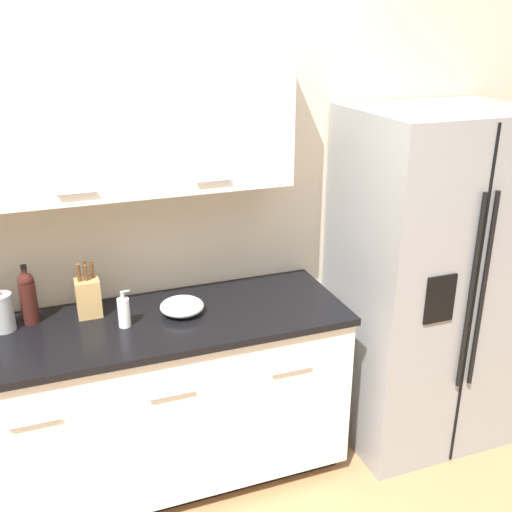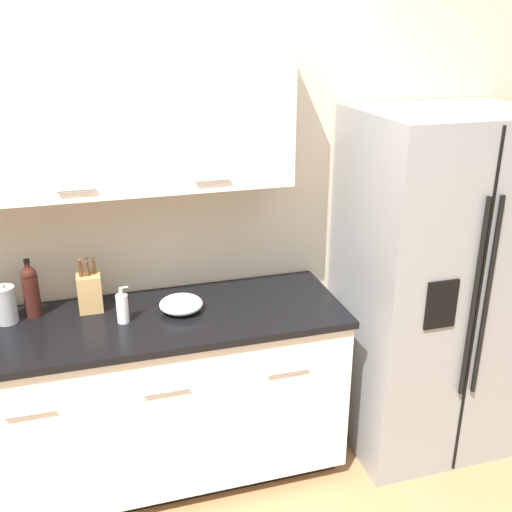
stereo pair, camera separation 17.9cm
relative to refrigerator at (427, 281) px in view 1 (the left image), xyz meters
The scene contains 8 objects.
wall_back 1.72m from the refrigerator, 167.63° to the left, with size 10.00×0.39×2.60m.
counter_unit 1.82m from the refrigerator, behind, with size 2.39×0.64×0.93m.
refrigerator is the anchor object (origin of this frame).
knife_block 1.77m from the refrigerator, behind, with size 0.11×0.11×0.28m.
wine_bottle 2.04m from the refrigerator, behind, with size 0.08×0.08×0.29m.
soap_dispenser 1.62m from the refrigerator, behind, with size 0.06×0.05×0.18m.
steel_canister 2.14m from the refrigerator, behind, with size 0.10×0.10×0.19m.
mixing_bowl 1.34m from the refrigerator, behind, with size 0.21×0.21×0.07m.
Camera 1 is at (-0.36, -1.84, 2.24)m, focal length 42.00 mm.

